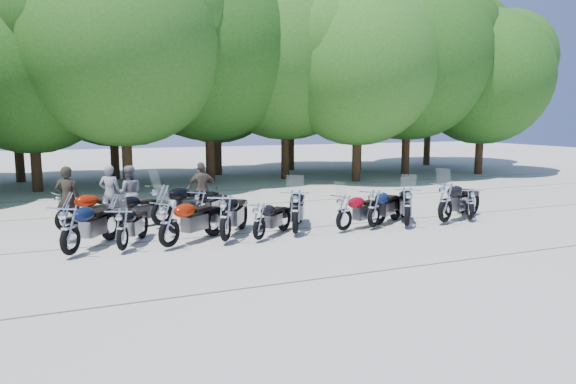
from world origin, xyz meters
name	(u,v)px	position (x,y,z in m)	size (l,w,h in m)	color
ground	(310,241)	(0.00, 0.00, 0.00)	(90.00, 90.00, 0.00)	#9D968E
tree_2	(29,68)	(-7.25, 12.84, 5.31)	(7.31, 7.31, 8.97)	#3A2614
tree_3	(122,43)	(-3.57, 11.24, 6.32)	(8.70, 8.70, 10.67)	#3A2614
tree_4	(208,46)	(0.54, 13.09, 6.64)	(9.13, 9.13, 11.20)	#3A2614
tree_5	(285,52)	(4.61, 13.20, 6.57)	(9.04, 9.04, 11.10)	#3A2614
tree_6	(358,65)	(7.55, 10.82, 5.81)	(8.00, 8.00, 9.82)	#3A2614
tree_7	(409,58)	(11.20, 11.78, 6.39)	(8.79, 8.79, 10.79)	#3A2614
tree_8	(483,77)	(15.83, 11.20, 5.47)	(7.53, 7.53, 9.25)	#3A2614
tree_10	(13,67)	(-8.29, 16.97, 5.66)	(7.78, 7.78, 9.55)	#3A2614
tree_11	(111,73)	(-3.76, 16.43, 5.49)	(7.56, 7.56, 9.28)	#3A2614
tree_12	(216,72)	(1.80, 16.47, 5.72)	(7.88, 7.88, 9.67)	#3A2614
tree_13	(291,71)	(6.69, 17.47, 6.04)	(8.31, 8.31, 10.20)	#3A2614
tree_14	(359,75)	(10.68, 16.09, 5.83)	(8.02, 8.02, 9.84)	#3A2614
tree_15	(430,60)	(16.61, 17.02, 7.03)	(9.67, 9.67, 11.86)	#3A2614
motorcycle_0	(70,228)	(-5.79, 0.58, 0.70)	(0.75, 2.47, 1.39)	#0B1532
motorcycle_1	(122,228)	(-4.64, 0.59, 0.61)	(0.66, 2.16, 1.22)	black
motorcycle_2	(169,222)	(-3.56, 0.46, 0.68)	(0.74, 2.42, 1.37)	maroon
motorcycle_3	(225,217)	(-2.13, 0.50, 0.72)	(0.77, 2.54, 1.44)	black
motorcycle_4	(259,220)	(-1.26, 0.40, 0.58)	(0.62, 2.04, 1.15)	black
motorcycle_5	(296,210)	(-0.13, 0.65, 0.72)	(0.77, 2.53, 1.43)	black
motorcycle_6	(344,211)	(1.31, 0.54, 0.61)	(0.66, 2.17, 1.23)	maroon
motorcycle_7	(374,207)	(2.31, 0.59, 0.65)	(0.70, 2.29, 1.30)	#0E193F
motorcycle_8	(407,206)	(3.28, 0.34, 0.68)	(0.73, 2.40, 1.35)	black
motorcycle_9	(446,201)	(4.66, 0.35, 0.72)	(0.78, 2.56, 1.45)	black
motorcycle_10	(471,203)	(5.71, 0.44, 0.59)	(0.63, 2.07, 1.17)	black
motorcycle_11	(67,210)	(-5.90, 3.30, 0.67)	(0.72, 2.36, 1.34)	#8E1705
motorcycle_12	(113,211)	(-4.70, 3.09, 0.61)	(0.66, 2.17, 1.23)	black
motorcycle_13	(162,204)	(-3.34, 3.08, 0.73)	(0.78, 2.57, 1.45)	black
motorcycle_14	(200,205)	(-2.19, 3.19, 0.58)	(0.63, 2.06, 1.16)	black
rider_0	(68,198)	(-5.87, 3.97, 0.92)	(0.67, 0.44, 1.84)	black
rider_1	(129,193)	(-4.12, 4.68, 0.87)	(0.84, 0.66, 1.74)	gray
rider_2	(202,189)	(-1.81, 4.52, 0.89)	(1.04, 0.43, 1.78)	brown
rider_3	(110,193)	(-4.67, 4.62, 0.89)	(0.65, 0.43, 1.79)	gray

